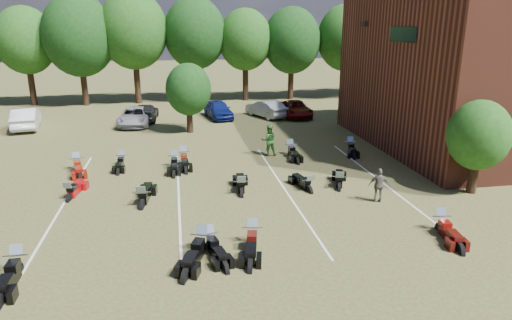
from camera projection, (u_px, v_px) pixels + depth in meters
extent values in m
plane|color=brown|center=(254.00, 217.00, 18.68)|extent=(160.00, 160.00, 0.00)
imported|color=silver|center=(26.00, 118.00, 33.86)|extent=(2.47, 5.02, 1.58)
imported|color=#979A9F|center=(135.00, 116.00, 35.07)|extent=(2.61, 5.03, 1.35)
imported|color=black|center=(146.00, 113.00, 36.66)|extent=(2.06, 4.60, 1.31)
imported|color=navy|center=(218.00, 109.00, 37.56)|extent=(2.43, 4.51, 1.46)
imported|color=#9D9E99|center=(266.00, 109.00, 38.02)|extent=(3.12, 4.51, 1.41)
imported|color=#560904|center=(296.00, 109.00, 38.20)|extent=(2.33, 4.79, 1.31)
imported|color=#3C3D42|center=(361.00, 108.00, 38.50)|extent=(2.36, 4.81, 1.35)
imported|color=#2E6A27|center=(269.00, 140.00, 26.98)|extent=(0.91, 0.72, 1.86)
imported|color=#5B574E|center=(379.00, 185.00, 20.02)|extent=(0.98, 0.64, 1.55)
cube|color=black|center=(365.00, 24.00, 29.36)|extent=(0.30, 0.40, 0.30)
cube|color=black|center=(403.00, 34.00, 24.81)|extent=(0.06, 3.00, 0.80)
cylinder|color=black|center=(34.00, 84.00, 42.74)|extent=(0.58, 0.58, 4.08)
ellipsoid|color=#1E4C19|center=(27.00, 37.00, 41.49)|extent=(6.00, 6.00, 6.90)
cylinder|color=black|center=(89.00, 83.00, 43.57)|extent=(0.57, 0.58, 4.08)
ellipsoid|color=#1E4C19|center=(84.00, 36.00, 42.32)|extent=(6.00, 6.00, 6.90)
cylinder|color=black|center=(143.00, 82.00, 44.41)|extent=(0.57, 0.58, 4.08)
ellipsoid|color=#1E4C19|center=(139.00, 36.00, 43.16)|extent=(6.00, 6.00, 6.90)
cylinder|color=black|center=(194.00, 81.00, 45.24)|extent=(0.58, 0.58, 4.08)
ellipsoid|color=#1E4C19|center=(193.00, 36.00, 43.99)|extent=(6.00, 6.00, 6.90)
cylinder|color=black|center=(244.00, 80.00, 46.07)|extent=(0.57, 0.58, 4.08)
ellipsoid|color=#1E4C19|center=(244.00, 36.00, 44.82)|extent=(6.00, 6.00, 6.90)
cylinder|color=black|center=(292.00, 79.00, 46.91)|extent=(0.57, 0.58, 4.08)
ellipsoid|color=#1E4C19|center=(293.00, 35.00, 45.65)|extent=(6.00, 6.00, 6.90)
cylinder|color=black|center=(338.00, 78.00, 47.74)|extent=(0.57, 0.58, 4.08)
ellipsoid|color=#1E4C19|center=(341.00, 35.00, 46.49)|extent=(6.00, 6.00, 6.90)
cylinder|color=black|center=(383.00, 77.00, 48.57)|extent=(0.58, 0.58, 4.08)
ellipsoid|color=#1E4C19|center=(387.00, 35.00, 47.32)|extent=(6.00, 6.00, 6.90)
cylinder|color=black|center=(426.00, 76.00, 49.40)|extent=(0.58, 0.58, 4.08)
ellipsoid|color=#1E4C19|center=(431.00, 35.00, 48.15)|extent=(6.00, 6.00, 6.90)
cylinder|color=black|center=(473.00, 175.00, 21.13)|extent=(0.24, 0.24, 1.71)
sphere|color=#1E4C19|center=(479.00, 135.00, 20.57)|extent=(2.80, 2.80, 2.80)
cylinder|color=black|center=(190.00, 119.00, 32.67)|extent=(0.24, 0.24, 1.90)
sphere|color=#1E4C19|center=(188.00, 89.00, 32.05)|extent=(3.20, 3.20, 3.20)
cube|color=silver|center=(64.00, 202.00, 20.18)|extent=(0.10, 14.00, 0.01)
cube|color=silver|center=(179.00, 195.00, 21.01)|extent=(0.10, 14.00, 0.01)
cube|color=silver|center=(284.00, 189.00, 21.84)|extent=(0.10, 14.00, 0.01)
cube|color=silver|center=(382.00, 182.00, 22.67)|extent=(0.10, 14.00, 0.01)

